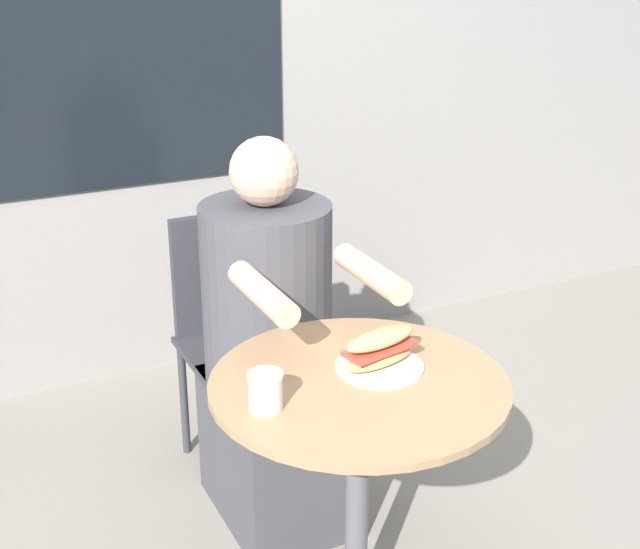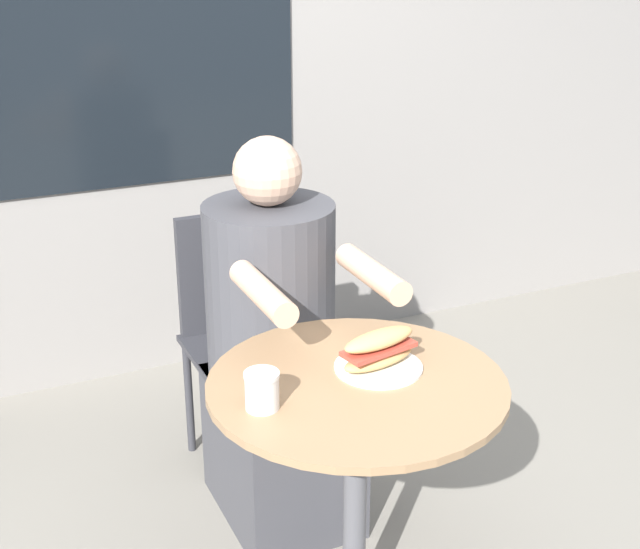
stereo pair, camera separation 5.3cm
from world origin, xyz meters
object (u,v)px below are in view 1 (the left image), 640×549
(seated_diner, at_px, (274,362))
(sandwich_on_plate, at_px, (380,352))
(diner_chair, at_px, (232,318))
(drink_cup, at_px, (265,391))
(cafe_table, at_px, (358,450))

(seated_diner, relative_size, sandwich_on_plate, 5.48)
(diner_chair, height_order, sandwich_on_plate, diner_chair)
(drink_cup, bearing_deg, diner_chair, 74.01)
(cafe_table, relative_size, diner_chair, 0.85)
(diner_chair, relative_size, sandwich_on_plate, 3.95)
(sandwich_on_plate, bearing_deg, cafe_table, -154.76)
(diner_chair, bearing_deg, sandwich_on_plate, 93.89)
(diner_chair, relative_size, drink_cup, 9.61)
(cafe_table, bearing_deg, drink_cup, -175.02)
(diner_chair, bearing_deg, seated_diner, 90.03)
(diner_chair, relative_size, seated_diner, 0.72)
(diner_chair, bearing_deg, cafe_table, 88.94)
(seated_diner, bearing_deg, diner_chair, -89.97)
(sandwich_on_plate, bearing_deg, drink_cup, -169.95)
(seated_diner, xyz_separation_m, sandwich_on_plate, (0.06, -0.54, 0.26))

